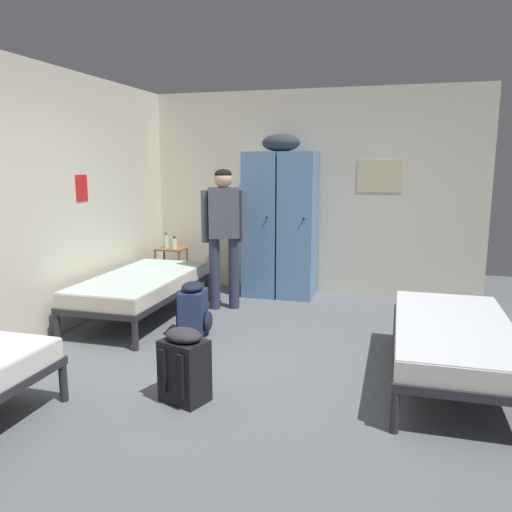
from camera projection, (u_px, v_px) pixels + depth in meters
ground_plane at (246, 377)px, 4.11m from camera, size 9.25×9.25×0.00m
room_backdrop at (170, 200)px, 5.39m from camera, size 4.38×5.84×2.64m
locker_bank at (280, 222)px, 6.49m from camera, size 0.90×0.55×2.07m
shelf_unit at (172, 264)px, 6.93m from camera, size 0.38×0.30×0.57m
bed_left_rear at (141, 285)px, 5.61m from camera, size 0.90×1.90×0.49m
bed_right at (453, 336)px, 3.96m from camera, size 0.90×1.90×0.49m
person_traveler at (224, 226)px, 5.88m from camera, size 0.49×0.33×1.64m
water_bottle at (166, 241)px, 6.91m from camera, size 0.07×0.07×0.21m
lotion_bottle at (174, 243)px, 6.82m from camera, size 0.06×0.06×0.17m
backpack_black at (185, 366)px, 3.67m from camera, size 0.38×0.40×0.55m
backpack_navy at (194, 310)px, 5.07m from camera, size 0.37×0.35×0.55m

